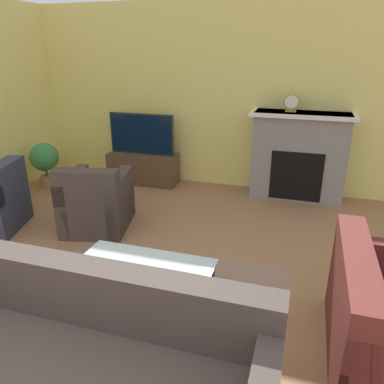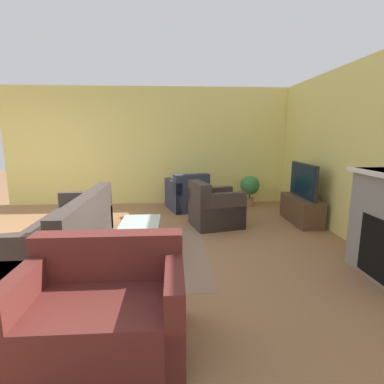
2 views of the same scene
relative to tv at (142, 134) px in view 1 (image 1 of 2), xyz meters
name	(u,v)px [view 1 (image 1 of 2)]	position (x,y,z in m)	size (l,w,h in m)	color
wall_back	(211,98)	(1.03, 0.32, 0.55)	(8.58, 0.06, 2.70)	#EADB72
area_rug	(149,301)	(1.30, -2.81, -0.80)	(2.33, 1.75, 0.00)	#896B56
fireplace	(299,155)	(2.38, 0.07, -0.15)	(1.40, 0.50, 1.23)	gray
tv_stand	(143,168)	(0.00, 0.00, -0.56)	(1.11, 0.41, 0.48)	brown
tv	(142,134)	(0.00, 0.00, 0.00)	(1.05, 0.06, 0.63)	#232328
couch_sectional	(73,367)	(1.28, -3.86, -0.51)	(2.36, 0.87, 0.82)	#3D332D
armchair_accent	(97,204)	(0.14, -1.67, -0.50)	(0.89, 0.98, 0.82)	#3D332D
coffee_table	(144,269)	(1.30, -2.88, -0.44)	(1.13, 0.55, 0.40)	#333338
potted_plant	(45,159)	(-1.36, -0.64, -0.35)	(0.43, 0.43, 0.70)	#AD704C
mantel_clock	(291,103)	(2.22, 0.07, 0.56)	(0.21, 0.07, 0.24)	#B79338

